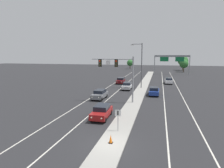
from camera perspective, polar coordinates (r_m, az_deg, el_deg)
ground_plane at (r=17.19m, az=-0.33°, el=-17.69°), size 260.00×260.00×0.00m
median_island at (r=33.99m, az=7.18°, el=-4.25°), size 2.40×110.00×0.15m
lane_stripe_oncoming_center at (r=41.53m, az=1.88°, el=-1.93°), size 0.14×100.00×0.01m
lane_stripe_receding_center at (r=40.66m, az=14.95°, el=-2.45°), size 0.14×100.00×0.01m
edge_stripe_left at (r=42.33m, az=-2.50°, el=-1.73°), size 0.14×100.00×0.01m
edge_stripe_right at (r=40.86m, az=19.59°, el=-2.60°), size 0.14×100.00×0.01m
overhead_signal_mast at (r=30.42m, az=2.21°, el=4.28°), size 6.80×0.44×7.20m
median_sign_post at (r=19.16m, az=1.77°, el=-9.72°), size 0.60×0.10×2.20m
street_lamp_median at (r=44.07m, az=8.46°, el=6.18°), size 2.58×0.28×10.00m
car_oncoming_red at (r=23.66m, az=-3.05°, el=-8.08°), size 1.93×4.51×1.58m
car_oncoming_grey at (r=33.67m, az=-3.64°, el=-3.03°), size 1.91×4.50×1.58m
car_oncoming_silver at (r=42.71m, az=4.49°, el=-0.54°), size 1.86×4.49×1.58m
car_oncoming_darkred at (r=51.53m, az=2.58°, el=1.05°), size 1.89×4.50×1.58m
car_receding_blue at (r=37.45m, az=12.33°, el=-2.02°), size 1.83×4.48×1.58m
car_receding_white at (r=53.25m, az=16.35°, el=0.96°), size 1.87×4.49×1.58m
traffic_cone_median_nose at (r=17.11m, az=-0.39°, el=-15.93°), size 0.36×0.36×0.74m
highway_sign_gantry at (r=78.49m, az=17.28°, el=7.20°), size 13.28×0.42×7.50m
tree_far_left_c at (r=105.53m, az=5.36°, el=6.23°), size 3.43×3.43×4.97m
tree_far_right_c at (r=100.67m, az=20.26°, el=6.40°), size 4.88×4.88×7.05m
tree_far_right_b at (r=91.36m, az=20.47°, el=5.62°), size 3.87×3.87×5.60m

